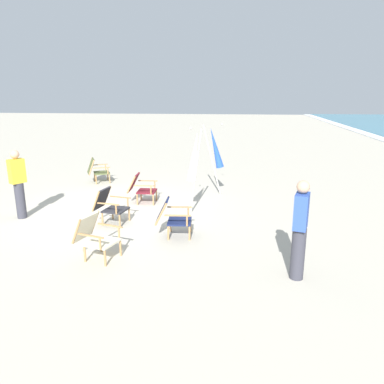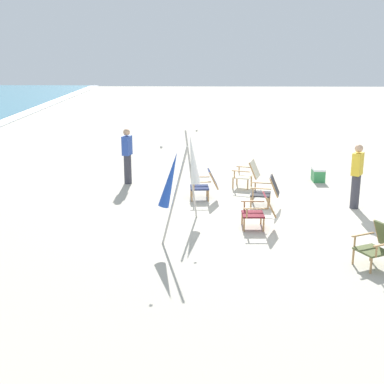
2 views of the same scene
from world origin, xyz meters
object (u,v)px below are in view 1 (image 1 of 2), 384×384
object	(u,v)px
beach_chair_front_left	(95,235)
umbrella_furled_blue	(215,149)
beach_chair_front_right	(97,170)
person_by_waterline	(300,230)
beach_chair_back_left	(109,205)
umbrella_furled_white	(194,158)
beach_chair_far_center	(141,187)
person_near_chairs	(18,184)
beach_chair_back_right	(172,216)

from	to	relation	value
beach_chair_front_left	umbrella_furled_blue	size ratio (longest dim) A/B	0.41
beach_chair_front_right	umbrella_furled_blue	size ratio (longest dim) A/B	0.42
beach_chair_front_left	person_by_waterline	world-z (taller)	person_by_waterline
beach_chair_front_right	beach_chair_back_left	world-z (taller)	beach_chair_front_right
umbrella_furled_white	person_by_waterline	distance (m)	3.75
beach_chair_front_right	beach_chair_back_left	bearing A→B (deg)	23.69
beach_chair_far_center	person_by_waterline	distance (m)	5.25
umbrella_furled_blue	beach_chair_far_center	bearing A→B (deg)	-62.51
beach_chair_front_left	person_near_chairs	size ratio (longest dim) A/B	0.52
beach_chair_front_right	beach_chair_back_right	world-z (taller)	beach_chair_front_right
umbrella_furled_blue	beach_chair_front_right	bearing A→B (deg)	-105.30
beach_chair_front_right	beach_chair_back_left	size ratio (longest dim) A/B	1.08
beach_chair_far_center	umbrella_furled_blue	distance (m)	2.38
person_near_chairs	beach_chair_back_left	bearing A→B (deg)	87.39
person_near_chairs	person_by_waterline	size ratio (longest dim) A/B	1.00
beach_chair_front_right	person_by_waterline	distance (m)	8.11
person_near_chairs	umbrella_furled_white	bearing A→B (deg)	100.86
beach_chair_back_right	umbrella_furled_blue	size ratio (longest dim) A/B	0.38
beach_chair_front_right	beach_chair_back_right	distance (m)	5.41
umbrella_furled_white	person_by_waterline	size ratio (longest dim) A/B	1.30
beach_chair_front_left	beach_chair_back_right	distance (m)	1.70
beach_chair_back_right	umbrella_furled_blue	distance (m)	3.51
person_by_waterline	beach_chair_back_left	bearing A→B (deg)	-120.56
beach_chair_front_right	beach_chair_far_center	bearing A→B (deg)	43.40
beach_chair_far_center	beach_chair_front_left	xyz separation A→B (m)	(3.47, -0.01, 0.00)
beach_chair_front_right	person_near_chairs	bearing A→B (deg)	-8.86
beach_chair_back_right	beach_chair_front_left	bearing A→B (deg)	-45.76
beach_chair_front_left	person_by_waterline	xyz separation A→B (m)	(0.43, 3.50, 0.41)
beach_chair_back_right	person_near_chairs	size ratio (longest dim) A/B	0.49
beach_chair_back_right	beach_chair_front_right	bearing A→B (deg)	-144.01
umbrella_furled_white	beach_chair_back_left	bearing A→B (deg)	-64.73
beach_chair_far_center	beach_chair_front_left	world-z (taller)	beach_chair_front_left
beach_chair_front_left	beach_chair_back_left	xyz separation A→B (m)	(-1.84, -0.33, 0.00)
beach_chair_far_center	beach_chair_front_right	world-z (taller)	beach_chair_front_right
beach_chair_back_left	umbrella_furled_blue	size ratio (longest dim) A/B	0.39
beach_chair_front_left	umbrella_furled_white	size ratio (longest dim) A/B	0.40
beach_chair_far_center	beach_chair_back_right	world-z (taller)	beach_chair_back_right
umbrella_furled_blue	person_near_chairs	bearing A→B (deg)	-60.37
umbrella_furled_white	beach_chair_front_right	bearing A→B (deg)	-129.12
umbrella_furled_white	person_near_chairs	bearing A→B (deg)	-79.14
beach_chair_back_right	person_near_chairs	xyz separation A→B (m)	(-0.76, -3.74, 0.41)
beach_chair_far_center	beach_chair_back_left	distance (m)	1.67
beach_chair_front_right	beach_chair_front_left	size ratio (longest dim) A/B	1.02
beach_chair_far_center	beach_chair_front_left	size ratio (longest dim) A/B	0.93
beach_chair_back_right	beach_chair_far_center	bearing A→B (deg)	-152.22
beach_chair_far_center	umbrella_furled_blue	bearing A→B (deg)	117.49
beach_chair_front_left	person_near_chairs	world-z (taller)	person_near_chairs
umbrella_furled_white	person_near_chairs	xyz separation A→B (m)	(0.78, -4.06, -0.54)
beach_chair_front_left	beach_chair_back_left	bearing A→B (deg)	-169.81
umbrella_furled_blue	person_by_waterline	bearing A→B (deg)	17.53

